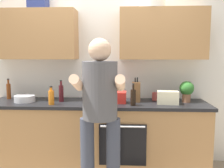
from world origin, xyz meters
name	(u,v)px	position (x,y,z in m)	size (l,w,h in m)	color
ground_plane	(98,168)	(0.00, 0.00, 0.00)	(12.00, 12.00, 0.00)	gray
back_wall_unit	(99,56)	(0.00, 0.28, 1.49)	(4.00, 0.39, 2.50)	silver
counter	(97,136)	(0.00, 0.00, 0.45)	(2.84, 0.67, 0.90)	#A37547
person_standing	(100,109)	(0.12, -0.77, 0.99)	(0.49, 0.45, 1.67)	#383D4C
bottle_vinegar	(9,91)	(-1.24, 0.17, 1.02)	(0.06, 0.06, 0.28)	brown
bottle_juice	(51,97)	(-0.54, -0.18, 1.00)	(0.07, 0.07, 0.23)	orange
bottle_wine	(61,93)	(-0.47, 0.02, 1.02)	(0.06, 0.06, 0.28)	#471419
bottle_soy	(133,97)	(0.46, -0.18, 1.00)	(0.06, 0.06, 0.27)	black
bottle_water	(93,93)	(-0.06, 0.07, 1.01)	(0.08, 0.08, 0.25)	silver
cup_coffee	(104,96)	(0.08, 0.20, 0.95)	(0.09, 0.09, 0.10)	white
cup_ceramic	(155,96)	(0.76, 0.18, 0.95)	(0.08, 0.08, 0.11)	#BF4C47
mixing_bowl	(25,99)	(-0.94, -0.03, 0.94)	(0.26, 0.26, 0.08)	silver
knife_block	(136,92)	(0.51, 0.06, 1.03)	(0.10, 0.14, 0.32)	brown
potted_herb	(187,90)	(1.15, 0.07, 1.06)	(0.18, 0.18, 0.27)	#9E6647
grocery_bag_rice	(168,98)	(0.89, -0.07, 0.98)	(0.26, 0.14, 0.16)	beige
grocery_bag_crisps	(116,97)	(0.25, -0.02, 0.97)	(0.25, 0.19, 0.14)	red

